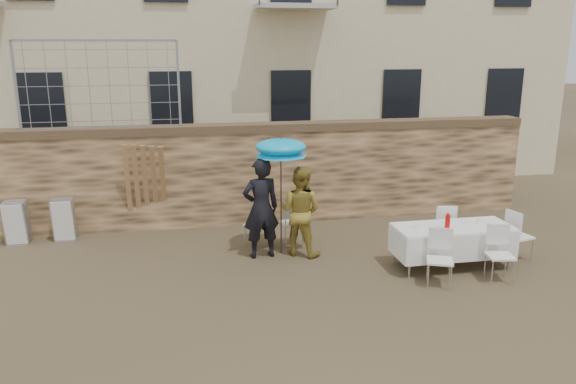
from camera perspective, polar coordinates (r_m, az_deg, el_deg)
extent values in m
plane|color=brown|center=(8.32, 0.20, -13.37)|extent=(80.00, 80.00, 0.00)
cube|color=olive|center=(12.60, -4.22, 1.78)|extent=(13.00, 0.50, 2.20)
imported|color=black|center=(10.49, -2.77, -1.67)|extent=(0.76, 0.55, 1.92)
imported|color=gold|center=(10.65, 1.24, -1.95)|extent=(1.06, 1.01, 1.72)
cylinder|color=#3F3F44|center=(10.65, -0.71, -1.39)|extent=(0.03, 0.03, 1.92)
cone|color=#09A0E1|center=(10.40, -0.73, 4.27)|extent=(0.99, 0.99, 0.22)
cube|color=white|center=(10.49, 16.45, -3.47)|extent=(2.10, 0.85, 0.05)
cylinder|color=silver|center=(9.93, 12.29, -6.56)|extent=(0.04, 0.04, 0.74)
cylinder|color=silver|center=(10.80, 21.65, -5.54)|extent=(0.04, 0.04, 0.74)
cylinder|color=silver|center=(10.52, 10.82, -5.24)|extent=(0.04, 0.04, 0.74)
cylinder|color=silver|center=(11.35, 19.80, -4.39)|extent=(0.04, 0.04, 0.74)
cylinder|color=red|center=(10.23, 15.90, -2.98)|extent=(0.09, 0.09, 0.26)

